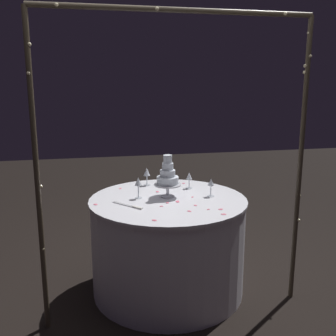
{
  "coord_description": "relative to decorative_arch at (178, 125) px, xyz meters",
  "views": [
    {
      "loc": [
        0.63,
        2.92,
        1.7
      ],
      "look_at": [
        0.0,
        0.0,
        1.04
      ],
      "focal_mm": 41.78,
      "sensor_mm": 36.0,
      "label": 1
    }
  ],
  "objects": [
    {
      "name": "ground_plane",
      "position": [
        0.0,
        -0.33,
        -1.41
      ],
      "size": [
        12.0,
        12.0,
        0.0
      ],
      "primitive_type": "plane",
      "color": "black"
    },
    {
      "name": "decorative_arch",
      "position": [
        0.0,
        0.0,
        0.0
      ],
      "size": [
        1.93,
        0.06,
        2.17
      ],
      "color": "#473D2D",
      "rests_on": "ground"
    },
    {
      "name": "main_table",
      "position": [
        0.0,
        -0.33,
        -1.02
      ],
      "size": [
        1.26,
        1.26,
        0.79
      ],
      "color": "white",
      "rests_on": "ground"
    },
    {
      "name": "tiered_cake",
      "position": [
        -0.01,
        -0.38,
        -0.46
      ],
      "size": [
        0.22,
        0.22,
        0.34
      ],
      "color": "silver",
      "rests_on": "main_table"
    },
    {
      "name": "wine_glass_0",
      "position": [
        0.1,
        -0.77,
        -0.51
      ],
      "size": [
        0.06,
        0.06,
        0.16
      ],
      "color": "silver",
      "rests_on": "main_table"
    },
    {
      "name": "wine_glass_1",
      "position": [
        -0.35,
        -0.32,
        -0.52
      ],
      "size": [
        0.06,
        0.06,
        0.15
      ],
      "color": "silver",
      "rests_on": "main_table"
    },
    {
      "name": "wine_glass_2",
      "position": [
        0.23,
        -0.39,
        -0.5
      ],
      "size": [
        0.06,
        0.06,
        0.17
      ],
      "color": "silver",
      "rests_on": "main_table"
    },
    {
      "name": "wine_glass_3",
      "position": [
        -0.24,
        -0.59,
        -0.52
      ],
      "size": [
        0.06,
        0.06,
        0.14
      ],
      "color": "silver",
      "rests_on": "main_table"
    },
    {
      "name": "cake_knife",
      "position": [
        0.33,
        -0.2,
        -0.62
      ],
      "size": [
        0.21,
        0.24,
        0.01
      ],
      "color": "silver",
      "rests_on": "main_table"
    },
    {
      "name": "rose_petal_0",
      "position": [
        -0.24,
        -0.76,
        -0.62
      ],
      "size": [
        0.04,
        0.03,
        0.0
      ],
      "primitive_type": "ellipsoid",
      "rotation": [
        0.0,
        0.0,
        0.33
      ],
      "color": "#EA6B84",
      "rests_on": "main_table"
    },
    {
      "name": "rose_petal_1",
      "position": [
        -0.08,
        0.01,
        -0.62
      ],
      "size": [
        0.04,
        0.04,
        0.0
      ],
      "primitive_type": "ellipsoid",
      "rotation": [
        0.0,
        0.0,
        2.18
      ],
      "color": "#EA6B84",
      "rests_on": "main_table"
    },
    {
      "name": "rose_petal_2",
      "position": [
        -0.23,
        0.0,
        -0.62
      ],
      "size": [
        0.03,
        0.03,
        0.0
      ],
      "primitive_type": "ellipsoid",
      "rotation": [
        0.0,
        0.0,
        3.51
      ],
      "color": "#EA6B84",
      "rests_on": "main_table"
    },
    {
      "name": "rose_petal_3",
      "position": [
        -0.32,
        0.02,
        -0.62
      ],
      "size": [
        0.04,
        0.03,
        0.0
      ],
      "primitive_type": "ellipsoid",
      "rotation": [
        0.0,
        0.0,
        3.28
      ],
      "color": "#EA6B84",
      "rests_on": "main_table"
    },
    {
      "name": "rose_petal_4",
      "position": [
        -0.3,
        0.13,
        -0.62
      ],
      "size": [
        0.04,
        0.04,
        0.0
      ],
      "primitive_type": "ellipsoid",
      "rotation": [
        0.0,
        0.0,
        5.97
      ],
      "color": "#EA6B84",
      "rests_on": "main_table"
    },
    {
      "name": "rose_petal_5",
      "position": [
        -0.06,
        -0.24,
        -0.62
      ],
      "size": [
        0.04,
        0.04,
        0.0
      ],
      "primitive_type": "ellipsoid",
      "rotation": [
        0.0,
        0.0,
        1.23
      ],
      "color": "#EA6B84",
      "rests_on": "main_table"
    },
    {
      "name": "rose_petal_6",
      "position": [
        -0.16,
        -0.11,
        -0.62
      ],
      "size": [
        0.03,
        0.04,
        0.0
      ],
      "primitive_type": "ellipsoid",
      "rotation": [
        0.0,
        0.0,
        2.17
      ],
      "color": "#EA6B84",
      "rests_on": "main_table"
    },
    {
      "name": "rose_petal_7",
      "position": [
        -0.02,
        -0.83,
        -0.62
      ],
      "size": [
        0.04,
        0.03,
        0.0
      ],
      "primitive_type": "ellipsoid",
      "rotation": [
        0.0,
        0.0,
        5.96
      ],
      "color": "#EA6B84",
      "rests_on": "main_table"
    },
    {
      "name": "rose_petal_8",
      "position": [
        0.09,
        -0.14,
        -0.62
      ],
      "size": [
        0.03,
        0.02,
        0.0
      ],
      "primitive_type": "ellipsoid",
      "rotation": [
        0.0,
        0.0,
        6.11
      ],
      "color": "#EA6B84",
      "rests_on": "main_table"
    },
    {
      "name": "rose_petal_9",
      "position": [
        0.2,
        0.14,
        -0.62
      ],
      "size": [
        0.04,
        0.04,
        0.0
      ],
      "primitive_type": "ellipsoid",
      "rotation": [
        0.0,
        0.0,
        5.53
      ],
      "color": "#EA6B84",
      "rests_on": "main_table"
    },
    {
      "name": "rose_petal_10",
      "position": [
        0.34,
        -0.71,
        -0.62
      ],
      "size": [
        0.03,
        0.04,
        0.0
      ],
      "primitive_type": "ellipsoid",
      "rotation": [
        0.0,
        0.0,
        1.16
      ],
      "color": "#EA6B84",
      "rests_on": "main_table"
    },
    {
      "name": "rose_petal_11",
      "position": [
        0.05,
        -0.54,
        -0.62
      ],
      "size": [
        0.03,
        0.04,
        0.0
      ],
      "primitive_type": "ellipsoid",
      "rotation": [
        0.0,
        0.0,
        1.43
      ],
      "color": "#EA6B84",
      "rests_on": "main_table"
    },
    {
      "name": "rose_petal_12",
      "position": [
        0.57,
        -0.29,
        -0.62
      ],
      "size": [
        0.04,
        0.05,
        0.0
      ],
      "primitive_type": "ellipsoid",
      "rotation": [
        0.0,
        0.0,
        5.24
      ],
      "color": "#EA6B84",
      "rests_on": "main_table"
    },
    {
      "name": "rose_petal_13",
      "position": [
        -0.2,
        -0.32,
        -0.62
      ],
      "size": [
        0.03,
        0.03,
        0.0
      ],
      "primitive_type": "ellipsoid",
      "rotation": [
        0.0,
        0.0,
        4.43
      ],
      "color": "#EA6B84",
      "rests_on": "main_table"
    },
    {
      "name": "rose_petal_14",
      "position": [
        0.03,
        -0.22,
        -0.62
      ],
      "size": [
        0.03,
        0.04,
        0.0
      ],
      "primitive_type": "ellipsoid",
      "rotation": [
        0.0,
        0.0,
        4.42
      ],
      "color": "#EA6B84",
      "rests_on": "main_table"
    },
    {
      "name": "rose_petal_15",
      "position": [
        -0.05,
        -0.22,
        -0.62
      ],
      "size": [
        0.04,
        0.04,
        0.0
      ],
      "primitive_type": "ellipsoid",
      "rotation": [
        0.0,
        0.0,
        1.87
      ],
      "color": "#EA6B84",
      "rests_on": "main_table"
    }
  ]
}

